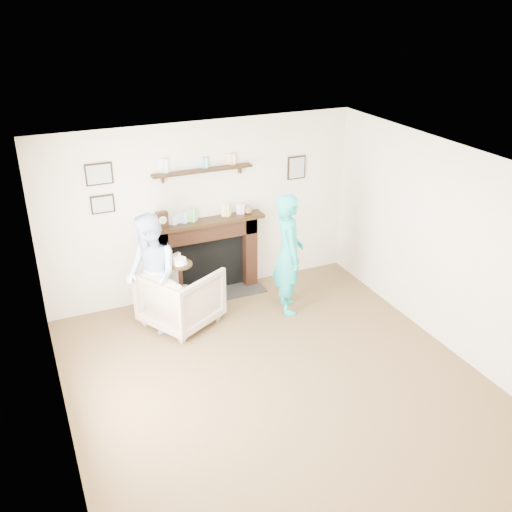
# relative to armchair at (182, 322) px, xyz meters

# --- Properties ---
(ground) EXTENTS (5.00, 5.00, 0.00)m
(ground) POSITION_rel_armchair_xyz_m (0.60, -1.76, 0.00)
(ground) COLOR brown
(ground) RESTS_ON ground
(room_shell) EXTENTS (4.54, 5.02, 2.52)m
(room_shell) POSITION_rel_armchair_xyz_m (0.59, -1.07, 1.62)
(room_shell) COLOR beige
(room_shell) RESTS_ON ground
(armchair) EXTENTS (1.19, 1.18, 0.80)m
(armchair) POSITION_rel_armchair_xyz_m (0.00, 0.00, 0.00)
(armchair) COLOR #BFAC8E
(armchair) RESTS_ON ground
(man) EXTENTS (0.71, 0.85, 1.58)m
(man) POSITION_rel_armchair_xyz_m (-0.36, 0.02, 0.00)
(man) COLOR #B2BCDF
(man) RESTS_ON ground
(woman) EXTENTS (0.55, 0.70, 1.69)m
(woman) POSITION_rel_armchair_xyz_m (1.44, -0.25, 0.00)
(woman) COLOR #1EACAA
(woman) RESTS_ON ground
(pedestal_table) EXTENTS (0.32, 0.32, 1.02)m
(pedestal_table) POSITION_rel_armchair_xyz_m (0.00, -0.04, 0.63)
(pedestal_table) COLOR black
(pedestal_table) RESTS_ON ground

